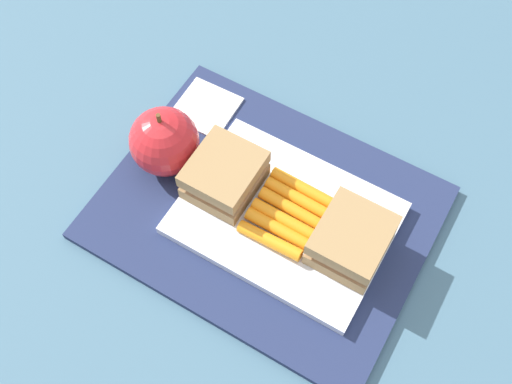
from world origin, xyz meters
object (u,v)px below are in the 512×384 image
(sandwich_half_left, at_px, (351,240))
(sandwich_half_right, at_px, (224,175))
(food_tray, at_px, (285,218))
(apple, at_px, (166,140))
(paper_napkin, at_px, (206,108))
(carrot_sticks_bundle, at_px, (286,213))

(sandwich_half_left, height_order, sandwich_half_right, same)
(food_tray, distance_m, apple, 0.16)
(sandwich_half_right, relative_size, paper_napkin, 1.14)
(carrot_sticks_bundle, bearing_deg, paper_napkin, -28.11)
(sandwich_half_right, distance_m, paper_napkin, 0.12)
(carrot_sticks_bundle, bearing_deg, apple, -1.11)
(carrot_sticks_bundle, bearing_deg, sandwich_half_right, -0.09)
(food_tray, height_order, sandwich_half_left, sandwich_half_left)
(sandwich_half_left, relative_size, apple, 0.88)
(carrot_sticks_bundle, distance_m, apple, 0.16)
(food_tray, xyz_separation_m, sandwich_half_right, (0.08, 0.00, 0.03))
(food_tray, relative_size, carrot_sticks_bundle, 2.60)
(food_tray, relative_size, sandwich_half_right, 2.88)
(sandwich_half_left, distance_m, sandwich_half_right, 0.16)
(sandwich_half_right, height_order, carrot_sticks_bundle, sandwich_half_right)
(sandwich_half_right, relative_size, apple, 0.88)
(apple, bearing_deg, food_tray, 178.93)
(sandwich_half_left, distance_m, carrot_sticks_bundle, 0.08)
(food_tray, height_order, sandwich_half_right, sandwich_half_right)
(sandwich_half_left, bearing_deg, apple, -0.72)
(paper_napkin, bearing_deg, apple, 91.78)
(sandwich_half_right, bearing_deg, apple, -2.12)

